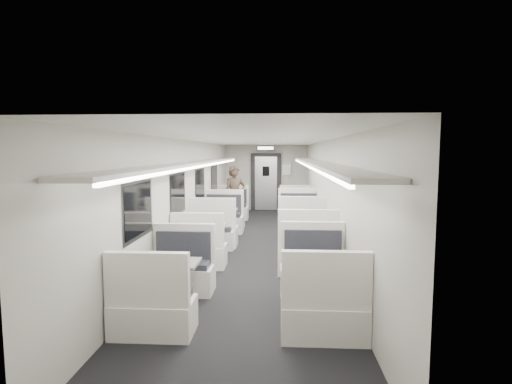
# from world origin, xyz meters

# --- Properties ---
(room) EXTENTS (3.24, 12.24, 2.64)m
(room) POSITION_xyz_m (0.00, 0.00, 1.20)
(room) COLOR black
(room) RESTS_ON ground
(booth_left_a) EXTENTS (0.99, 2.02, 1.08)m
(booth_left_a) POSITION_xyz_m (-1.00, 3.20, 0.36)
(booth_left_a) COLOR white
(booth_left_a) RESTS_ON room
(booth_left_b) EXTENTS (1.05, 2.13, 1.14)m
(booth_left_b) POSITION_xyz_m (-1.00, 1.04, 0.38)
(booth_left_b) COLOR white
(booth_left_b) RESTS_ON room
(booth_left_c) EXTENTS (0.97, 1.97, 1.05)m
(booth_left_c) POSITION_xyz_m (-1.00, -0.67, 0.35)
(booth_left_c) COLOR white
(booth_left_c) RESTS_ON room
(booth_left_d) EXTENTS (0.96, 1.94, 1.04)m
(booth_left_d) POSITION_xyz_m (-1.00, -3.46, 0.35)
(booth_left_d) COLOR white
(booth_left_d) RESTS_ON room
(booth_right_a) EXTENTS (1.00, 2.02, 1.08)m
(booth_right_a) POSITION_xyz_m (1.00, 3.27, 0.36)
(booth_right_a) COLOR white
(booth_right_a) RESTS_ON room
(booth_right_b) EXTENTS (1.08, 2.19, 1.17)m
(booth_right_b) POSITION_xyz_m (1.00, 1.12, 0.39)
(booth_right_b) COLOR white
(booth_right_b) RESTS_ON room
(booth_right_c) EXTENTS (1.08, 2.19, 1.17)m
(booth_right_c) POSITION_xyz_m (1.00, -0.85, 0.39)
(booth_right_c) COLOR white
(booth_right_c) RESTS_ON room
(booth_right_d) EXTENTS (0.99, 2.00, 1.07)m
(booth_right_d) POSITION_xyz_m (1.00, -3.40, 0.36)
(booth_right_d) COLOR white
(booth_right_d) RESTS_ON room
(passenger) EXTENTS (0.74, 0.60, 1.74)m
(passenger) POSITION_xyz_m (-0.80, 2.81, 0.87)
(passenger) COLOR black
(passenger) RESTS_ON room
(window_a) EXTENTS (0.02, 1.18, 0.84)m
(window_a) POSITION_xyz_m (-1.49, 3.40, 1.35)
(window_a) COLOR black
(window_a) RESTS_ON room
(window_b) EXTENTS (0.02, 1.18, 0.84)m
(window_b) POSITION_xyz_m (-1.49, 1.20, 1.35)
(window_b) COLOR black
(window_b) RESTS_ON room
(window_c) EXTENTS (0.02, 1.18, 0.84)m
(window_c) POSITION_xyz_m (-1.49, -1.00, 1.35)
(window_c) COLOR black
(window_c) RESTS_ON room
(window_d) EXTENTS (0.02, 1.18, 0.84)m
(window_d) POSITION_xyz_m (-1.49, -3.20, 1.35)
(window_d) COLOR black
(window_d) RESTS_ON room
(luggage_rack_left) EXTENTS (0.46, 10.40, 0.09)m
(luggage_rack_left) POSITION_xyz_m (-1.24, -0.30, 1.92)
(luggage_rack_left) COLOR white
(luggage_rack_left) RESTS_ON room
(luggage_rack_right) EXTENTS (0.46, 10.40, 0.09)m
(luggage_rack_right) POSITION_xyz_m (1.24, -0.30, 1.92)
(luggage_rack_right) COLOR white
(luggage_rack_right) RESTS_ON room
(vestibule_door) EXTENTS (1.10, 0.13, 2.10)m
(vestibule_door) POSITION_xyz_m (0.00, 5.93, 1.04)
(vestibule_door) COLOR black
(vestibule_door) RESTS_ON room
(exit_sign) EXTENTS (0.62, 0.12, 0.16)m
(exit_sign) POSITION_xyz_m (0.00, 5.44, 2.28)
(exit_sign) COLOR black
(exit_sign) RESTS_ON room
(wall_notice) EXTENTS (0.32, 0.02, 0.40)m
(wall_notice) POSITION_xyz_m (0.75, 5.92, 1.50)
(wall_notice) COLOR white
(wall_notice) RESTS_ON room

